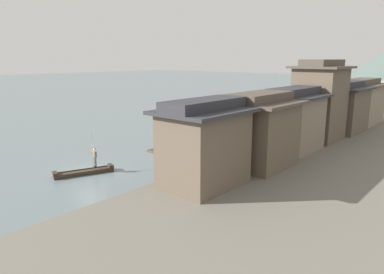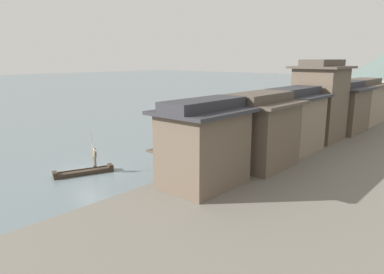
{
  "view_description": "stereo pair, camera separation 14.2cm",
  "coord_description": "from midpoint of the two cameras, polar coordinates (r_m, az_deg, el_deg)",
  "views": [
    {
      "loc": [
        25.94,
        -16.2,
        9.52
      ],
      "look_at": [
        2.77,
        10.3,
        1.76
      ],
      "focal_mm": 33.33,
      "sensor_mm": 36.0,
      "label": 1
    },
    {
      "loc": [
        26.04,
        -16.11,
        9.52
      ],
      "look_at": [
        2.77,
        10.3,
        1.76
      ],
      "focal_mm": 33.33,
      "sensor_mm": 36.0,
      "label": 2
    }
  ],
  "objects": [
    {
      "name": "boat_moored_far",
      "position": [
        70.11,
        23.72,
        3.78
      ],
      "size": [
        0.96,
        3.77,
        0.68
      ],
      "color": "brown",
      "rests_on": "ground"
    },
    {
      "name": "boatman_person",
      "position": [
        31.28,
        -15.42,
        -2.81
      ],
      "size": [
        0.57,
        0.31,
        3.04
      ],
      "color": "black",
      "rests_on": "boat_foreground_poled"
    },
    {
      "name": "boat_midriver_drifting",
      "position": [
        56.01,
        19.94,
        2.17
      ],
      "size": [
        1.4,
        4.88,
        0.77
      ],
      "color": "brown",
      "rests_on": "ground"
    },
    {
      "name": "house_waterfront_nearest",
      "position": [
        24.84,
        1.79,
        -1.12
      ],
      "size": [
        5.28,
        6.67,
        6.14
      ],
      "color": "brown",
      "rests_on": "riverbank_right"
    },
    {
      "name": "house_waterfront_narrow",
      "position": [
        41.59,
        19.63,
        5.48
      ],
      "size": [
        5.57,
        6.25,
        8.74
      ],
      "color": "brown",
      "rests_on": "riverbank_right"
    },
    {
      "name": "boat_foreground_poled",
      "position": [
        31.45,
        -17.03,
        -5.42
      ],
      "size": [
        2.6,
        4.92,
        0.53
      ],
      "color": "#33281E",
      "rests_on": "ground"
    },
    {
      "name": "stone_bridge",
      "position": [
        89.38,
        24.35,
        7.24
      ],
      "size": [
        25.12,
        2.4,
        4.81
      ],
      "color": "gray",
      "rests_on": "ground"
    },
    {
      "name": "boat_moored_nearest",
      "position": [
        56.21,
        13.1,
        2.53
      ],
      "size": [
        5.62,
        1.11,
        0.52
      ],
      "color": "#33281E",
      "rests_on": "ground"
    },
    {
      "name": "house_waterfront_end",
      "position": [
        54.77,
        25.15,
        5.14
      ],
      "size": [
        5.92,
        8.35,
        6.14
      ],
      "color": "gray",
      "rests_on": "riverbank_right"
    },
    {
      "name": "mooring_post_dock_far",
      "position": [
        43.37,
        15.84,
        0.84
      ],
      "size": [
        0.2,
        0.2,
        0.93
      ],
      "primitive_type": "cylinder",
      "color": "#473828",
      "rests_on": "riverbank_right"
    },
    {
      "name": "ground_plane",
      "position": [
        32.05,
        -16.26,
        -5.36
      ],
      "size": [
        400.0,
        400.0,
        0.0
      ],
      "primitive_type": "plane",
      "color": "slate"
    },
    {
      "name": "house_waterfront_tall",
      "position": [
        36.04,
        15.68,
        2.67
      ],
      "size": [
        5.49,
        6.68,
        6.14
      ],
      "color": "#7F705B",
      "rests_on": "riverbank_right"
    },
    {
      "name": "house_waterfront_second",
      "position": [
        29.97,
        10.42,
        1.03
      ],
      "size": [
        6.0,
        6.39,
        6.14
      ],
      "color": "brown",
      "rests_on": "riverbank_right"
    },
    {
      "name": "mooring_post_dock_mid",
      "position": [
        33.97,
        7.76,
        -2.11
      ],
      "size": [
        0.2,
        0.2,
        0.73
      ],
      "primitive_type": "cylinder",
      "color": "#473828",
      "rests_on": "riverbank_right"
    },
    {
      "name": "boat_moored_second",
      "position": [
        43.5,
        13.07,
        -0.24
      ],
      "size": [
        1.06,
        5.7,
        0.7
      ],
      "color": "#33281E",
      "rests_on": "ground"
    },
    {
      "name": "boat_midriver_upstream",
      "position": [
        30.38,
        -2.39,
        -5.54
      ],
      "size": [
        1.59,
        3.55,
        0.44
      ],
      "color": "brown",
      "rests_on": "ground"
    },
    {
      "name": "mooring_post_dock_near",
      "position": [
        28.19,
        -0.71,
        -4.75
      ],
      "size": [
        0.2,
        0.2,
        1.0
      ],
      "primitive_type": "cylinder",
      "color": "#473828",
      "rests_on": "riverbank_right"
    },
    {
      "name": "boat_moored_third",
      "position": [
        36.11,
        4.77,
        -2.64
      ],
      "size": [
        1.7,
        5.79,
        0.49
      ],
      "color": "brown",
      "rests_on": "ground"
    },
    {
      "name": "house_waterfront_far",
      "position": [
        47.63,
        22.66,
        4.45
      ],
      "size": [
        6.05,
        7.36,
        6.14
      ],
      "color": "brown",
      "rests_on": "riverbank_right"
    },
    {
      "name": "boat_upstream_distant",
      "position": [
        63.24,
        22.4,
        2.97
      ],
      "size": [
        1.53,
        4.63,
        0.47
      ],
      "color": "brown",
      "rests_on": "ground"
    }
  ]
}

